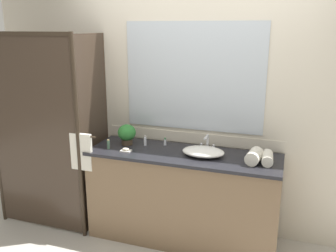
# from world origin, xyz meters

# --- Properties ---
(ground_plane) EXTENTS (8.00, 8.00, 0.00)m
(ground_plane) POSITION_xyz_m (0.00, 0.00, 0.00)
(ground_plane) COLOR #B7B2A8
(wall_back_with_mirror) EXTENTS (4.40, 0.06, 2.60)m
(wall_back_with_mirror) POSITION_xyz_m (0.00, 0.34, 1.31)
(wall_back_with_mirror) COLOR beige
(wall_back_with_mirror) RESTS_ON ground_plane
(vanity_cabinet) EXTENTS (1.80, 0.58, 0.90)m
(vanity_cabinet) POSITION_xyz_m (0.00, 0.01, 0.45)
(vanity_cabinet) COLOR brown
(vanity_cabinet) RESTS_ON ground_plane
(shower_enclosure) EXTENTS (1.20, 0.59, 2.00)m
(shower_enclosure) POSITION_xyz_m (-1.27, -0.19, 1.02)
(shower_enclosure) COLOR #2D2319
(shower_enclosure) RESTS_ON ground_plane
(sink_basin) EXTENTS (0.39, 0.28, 0.07)m
(sink_basin) POSITION_xyz_m (0.19, -0.00, 0.94)
(sink_basin) COLOR white
(sink_basin) RESTS_ON vanity_cabinet
(faucet) EXTENTS (0.17, 0.15, 0.16)m
(faucet) POSITION_xyz_m (0.19, 0.16, 0.95)
(faucet) COLOR silver
(faucet) RESTS_ON vanity_cabinet
(potted_plant) EXTENTS (0.18, 0.18, 0.21)m
(potted_plant) POSITION_xyz_m (-0.61, 0.07, 1.01)
(potted_plant) COLOR #473828
(potted_plant) RESTS_ON vanity_cabinet
(soap_dish) EXTENTS (0.10, 0.07, 0.04)m
(soap_dish) POSITION_xyz_m (-0.53, -0.13, 0.91)
(soap_dish) COLOR silver
(soap_dish) RESTS_ON vanity_cabinet
(amenity_bottle_conditioner) EXTENTS (0.03, 0.03, 0.08)m
(amenity_bottle_conditioner) POSITION_xyz_m (-0.24, 0.17, 0.94)
(amenity_bottle_conditioner) COLOR silver
(amenity_bottle_conditioner) RESTS_ON vanity_cabinet
(amenity_bottle_lotion) EXTENTS (0.03, 0.03, 0.09)m
(amenity_bottle_lotion) POSITION_xyz_m (-0.72, -0.11, 0.95)
(amenity_bottle_lotion) COLOR #4C7056
(amenity_bottle_lotion) RESTS_ON vanity_cabinet
(amenity_bottle_body_wash) EXTENTS (0.03, 0.03, 0.10)m
(amenity_bottle_body_wash) POSITION_xyz_m (-0.42, 0.10, 0.95)
(amenity_bottle_body_wash) COLOR silver
(amenity_bottle_body_wash) RESTS_ON vanity_cabinet
(rolled_towel_near_edge) EXTENTS (0.11, 0.23, 0.10)m
(rolled_towel_near_edge) POSITION_xyz_m (0.76, -0.01, 0.95)
(rolled_towel_near_edge) COLOR silver
(rolled_towel_near_edge) RESTS_ON vanity_cabinet
(rolled_towel_middle) EXTENTS (0.15, 0.22, 0.12)m
(rolled_towel_middle) POSITION_xyz_m (0.65, -0.04, 0.96)
(rolled_towel_middle) COLOR silver
(rolled_towel_middle) RESTS_ON vanity_cabinet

